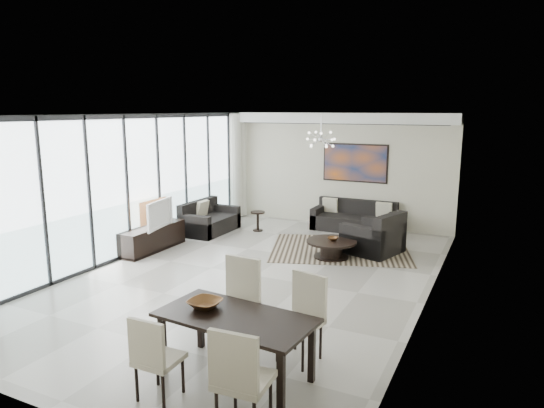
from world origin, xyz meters
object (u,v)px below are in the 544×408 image
Objects in this scene: television at (156,214)px; dining_table at (235,323)px; tv_console at (152,238)px; coffee_table at (331,248)px; sofa_main at (354,221)px.

television reaches higher than dining_table.
television is (0.16, -0.05, 0.56)m from tv_console.
tv_console reaches higher than coffee_table.
sofa_main is 4.95m from tv_console.
coffee_table is at bearing -81.40° from television.
coffee_table is 4.80m from dining_table.
tv_console is at bearing 139.28° from dining_table.
television is (-3.25, -3.64, 0.57)m from sofa_main.
dining_table is (0.75, -7.17, 0.40)m from sofa_main.
television is 0.56× the size of dining_table.
tv_console is at bearing -133.48° from sofa_main.
dining_table is (0.51, -4.75, 0.45)m from coffee_table.
dining_table reaches higher than tv_console.
dining_table is (3.99, -3.52, -0.18)m from television.
television is at bearing -17.30° from tv_console.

